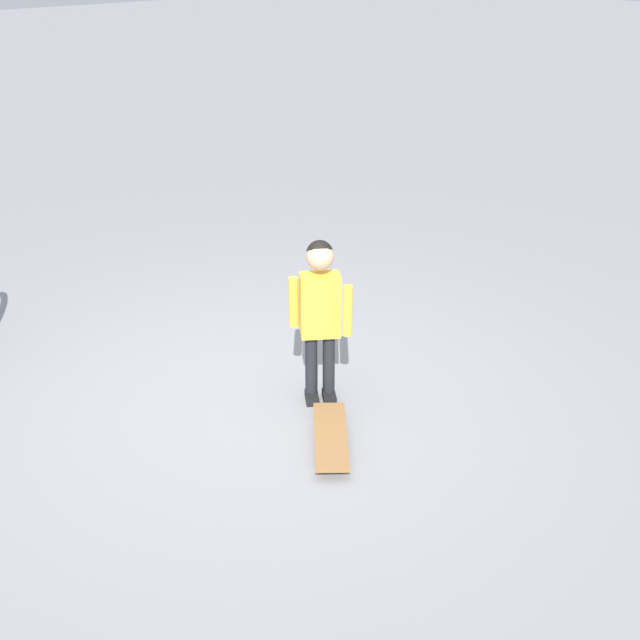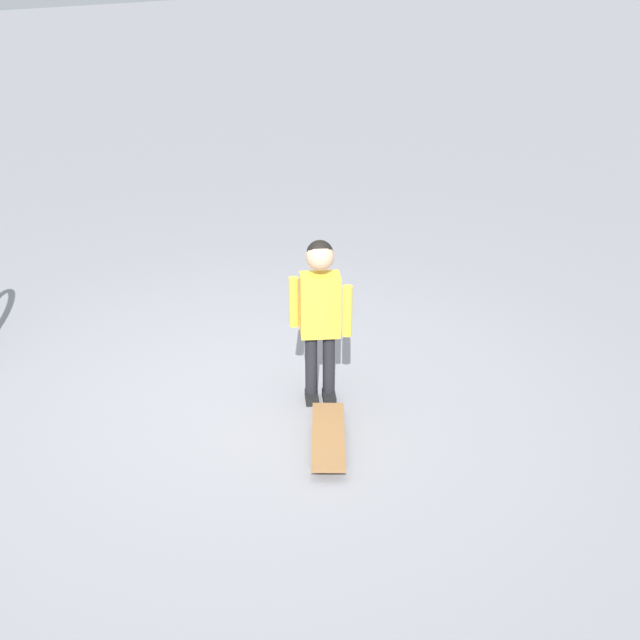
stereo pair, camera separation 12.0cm
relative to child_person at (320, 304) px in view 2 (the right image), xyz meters
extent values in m
plane|color=gray|center=(-0.37, 0.22, -0.66)|extent=(50.00, 50.00, 0.00)
cylinder|color=black|center=(0.05, -0.03, -0.42)|extent=(0.08, 0.08, 0.42)
cube|color=black|center=(0.03, -0.05, -0.63)|extent=(0.14, 0.17, 0.05)
cylinder|color=black|center=(-0.05, 0.03, -0.42)|extent=(0.08, 0.08, 0.42)
cube|color=black|center=(-0.06, 0.00, -0.63)|extent=(0.14, 0.17, 0.05)
cube|color=gold|center=(0.00, 0.00, -0.01)|extent=(0.28, 0.24, 0.40)
cylinder|color=gold|center=(0.08, -0.16, -0.01)|extent=(0.06, 0.06, 0.32)
cylinder|color=gold|center=(-0.10, 0.13, -0.01)|extent=(0.06, 0.06, 0.32)
sphere|color=tan|center=(0.00, 0.00, 0.31)|extent=(0.17, 0.17, 0.17)
sphere|color=black|center=(0.01, 0.01, 0.32)|extent=(0.16, 0.16, 0.16)
cube|color=olive|center=(-0.27, -0.47, -0.59)|extent=(0.57, 0.69, 0.02)
cube|color=#B7B7BC|center=(-0.42, -0.68, -0.61)|extent=(0.11, 0.09, 0.02)
cube|color=#B7B7BC|center=(-0.13, -0.27, -0.61)|extent=(0.11, 0.09, 0.02)
cylinder|color=beige|center=(-0.36, -0.72, -0.63)|extent=(0.06, 0.06, 0.06)
cylinder|color=beige|center=(-0.48, -0.63, -0.63)|extent=(0.06, 0.06, 0.06)
cylinder|color=beige|center=(-0.07, -0.31, -0.63)|extent=(0.06, 0.06, 0.06)
cylinder|color=beige|center=(-0.19, -0.22, -0.63)|extent=(0.06, 0.06, 0.06)
camera|label=1|loc=(-2.88, -3.89, 2.16)|focal=49.20mm
camera|label=2|loc=(-2.78, -3.96, 2.16)|focal=49.20mm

